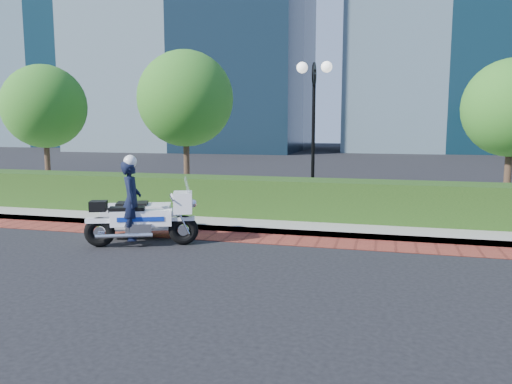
% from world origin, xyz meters
% --- Properties ---
extents(ground, '(120.00, 120.00, 0.00)m').
position_xyz_m(ground, '(0.00, 0.00, 0.00)').
color(ground, black).
rests_on(ground, ground).
extents(brick_strip, '(60.00, 1.00, 0.01)m').
position_xyz_m(brick_strip, '(0.00, 1.50, 0.01)').
color(brick_strip, maroon).
rests_on(brick_strip, ground).
extents(sidewalk, '(60.00, 8.00, 0.15)m').
position_xyz_m(sidewalk, '(0.00, 6.00, 0.07)').
color(sidewalk, gray).
rests_on(sidewalk, ground).
extents(hedge_main, '(18.00, 1.20, 1.00)m').
position_xyz_m(hedge_main, '(0.00, 3.60, 0.65)').
color(hedge_main, black).
rests_on(hedge_main, sidewalk).
extents(lamppost, '(1.02, 0.70, 4.21)m').
position_xyz_m(lamppost, '(1.00, 5.20, 2.96)').
color(lamppost, black).
rests_on(lamppost, sidewalk).
extents(tree_a, '(3.00, 3.00, 4.58)m').
position_xyz_m(tree_a, '(-9.00, 6.50, 3.22)').
color(tree_a, '#332319').
rests_on(tree_a, sidewalk).
extents(tree_b, '(3.20, 3.20, 4.89)m').
position_xyz_m(tree_b, '(-3.50, 6.50, 3.43)').
color(tree_b, '#332319').
rests_on(tree_b, sidewalk).
extents(tree_c, '(2.80, 2.80, 4.30)m').
position_xyz_m(tree_c, '(6.50, 6.50, 3.05)').
color(tree_c, '#332319').
rests_on(tree_c, sidewalk).
extents(tower_far_left, '(16.00, 14.00, 34.00)m').
position_xyz_m(tower_far_left, '(-36.00, 46.00, 17.00)').
color(tower_far_left, black).
rests_on(tower_far_left, ground).
extents(police_motorcycle, '(2.47, 1.83, 1.95)m').
position_xyz_m(police_motorcycle, '(-2.16, 0.50, 0.67)').
color(police_motorcycle, black).
rests_on(police_motorcycle, ground).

